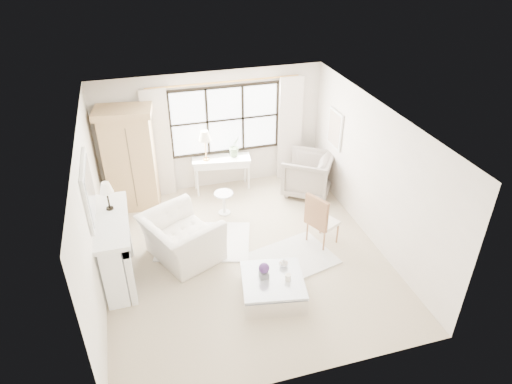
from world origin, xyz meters
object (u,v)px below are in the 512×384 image
armoire (130,159)px  console_table (222,174)px  coffee_table (273,288)px  club_armchair (181,238)px

armoire → console_table: bearing=13.0°
armoire → coffee_table: armoire is taller
club_armchair → coffee_table: club_armchair is taller
club_armchair → console_table: bearing=-54.3°
club_armchair → coffee_table: size_ratio=1.13×
armoire → coffee_table: 4.14m
club_armchair → coffee_table: 1.95m
armoire → console_table: armoire is taller
armoire → console_table: size_ratio=1.66×
club_armchair → coffee_table: bearing=-163.4°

